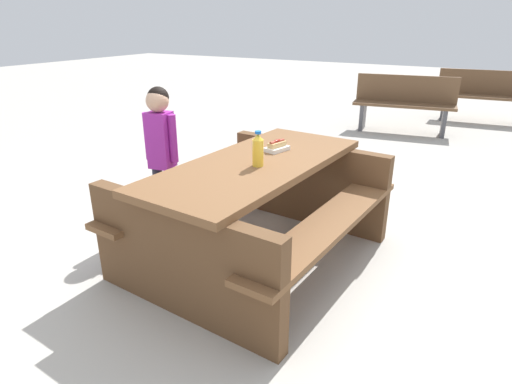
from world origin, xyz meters
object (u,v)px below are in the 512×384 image
(hotdog_tray, at_px, (277,147))
(park_bench_mid, at_px, (484,95))
(child_in_coat, at_px, (161,141))
(park_bench_near, at_px, (404,103))
(picnic_table, at_px, (256,202))
(soda_bottle, at_px, (258,150))

(hotdog_tray, height_order, park_bench_mid, park_bench_mid)
(hotdog_tray, bearing_deg, child_in_coat, 102.75)
(child_in_coat, distance_m, park_bench_near, 4.53)
(park_bench_near, distance_m, park_bench_mid, 1.75)
(hotdog_tray, xyz_separation_m, park_bench_near, (4.20, -0.05, -0.33))
(child_in_coat, bearing_deg, picnic_table, -95.41)
(park_bench_near, height_order, park_bench_mid, same)
(hotdog_tray, xyz_separation_m, child_in_coat, (-0.21, 0.93, -0.03))
(soda_bottle, height_order, child_in_coat, child_in_coat)
(picnic_table, bearing_deg, park_bench_near, -0.68)
(hotdog_tray, bearing_deg, park_bench_mid, -10.68)
(soda_bottle, bearing_deg, picnic_table, 37.53)
(picnic_table, xyz_separation_m, park_bench_near, (4.50, -0.05, 0.00))
(hotdog_tray, relative_size, park_bench_near, 0.13)
(park_bench_mid, bearing_deg, child_in_coat, 161.15)
(child_in_coat, height_order, park_bench_near, child_in_coat)
(hotdog_tray, xyz_separation_m, park_bench_mid, (5.63, -1.06, -0.33))
(picnic_table, xyz_separation_m, child_in_coat, (0.09, 0.93, 0.31))
(child_in_coat, height_order, park_bench_mid, child_in_coat)
(park_bench_near, xyz_separation_m, park_bench_mid, (1.43, -1.01, 0.00))
(hotdog_tray, distance_m, child_in_coat, 0.96)
(picnic_table, distance_m, park_bench_near, 4.50)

